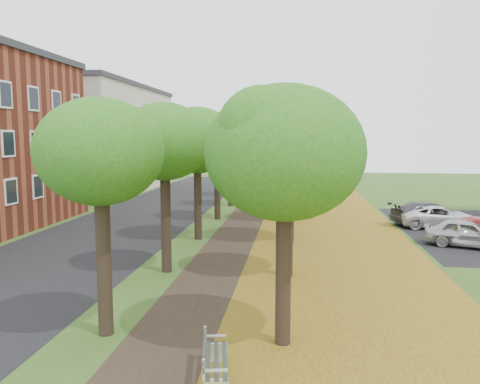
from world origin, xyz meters
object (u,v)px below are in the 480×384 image
(bench, at_px, (214,360))
(car_silver, at_px, (468,233))
(car_grey, at_px, (430,213))
(car_white, at_px, (439,217))

(bench, xyz_separation_m, car_silver, (10.09, 13.85, 0.23))
(car_grey, height_order, car_white, car_grey)
(bench, height_order, car_white, car_white)
(bench, distance_m, car_white, 21.44)
(bench, relative_size, car_white, 0.41)
(car_silver, relative_size, car_grey, 0.83)
(car_grey, bearing_deg, car_silver, 164.34)
(car_silver, distance_m, car_grey, 5.83)
(car_silver, height_order, car_white, car_silver)
(car_silver, xyz_separation_m, car_grey, (-0.23, 5.82, 0.02))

